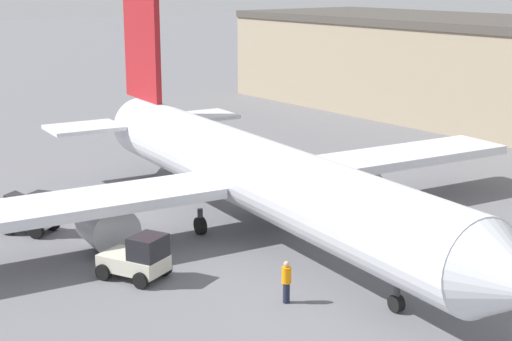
# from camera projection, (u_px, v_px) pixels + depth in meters

# --- Properties ---
(ground_plane) EXTENTS (400.00, 400.00, 0.00)m
(ground_plane) POSITION_uv_depth(u_px,v_px,m) (256.00, 235.00, 40.10)
(ground_plane) COLOR slate
(airplane) EXTENTS (37.59, 35.28, 12.36)m
(airplane) POSITION_uv_depth(u_px,v_px,m) (246.00, 170.00, 40.21)
(airplane) COLOR silver
(airplane) RESTS_ON ground_plane
(ground_crew_worker) EXTENTS (0.39, 0.39, 1.78)m
(ground_crew_worker) POSITION_uv_depth(u_px,v_px,m) (286.00, 281.00, 31.56)
(ground_crew_worker) COLOR #1E2338
(ground_crew_worker) RESTS_ON ground_plane
(baggage_tug) EXTENTS (3.32, 2.92, 2.05)m
(baggage_tug) POSITION_uv_depth(u_px,v_px,m) (138.00, 258.00, 34.06)
(baggage_tug) COLOR beige
(baggage_tug) RESTS_ON ground_plane
(belt_loader_truck) EXTENTS (3.00, 2.78, 2.16)m
(belt_loader_truck) POSITION_uv_depth(u_px,v_px,m) (33.00, 214.00, 40.14)
(belt_loader_truck) COLOR silver
(belt_loader_truck) RESTS_ON ground_plane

